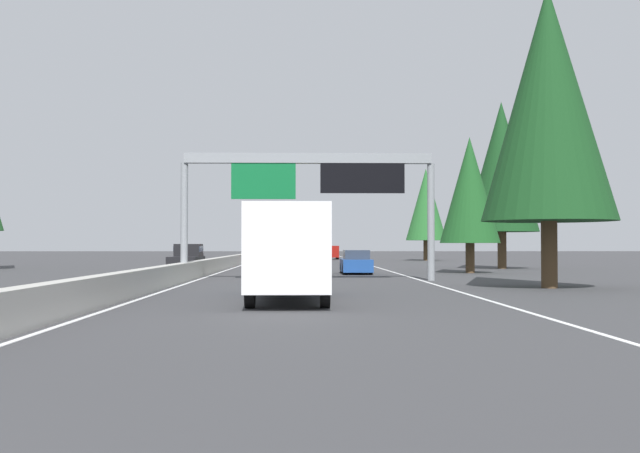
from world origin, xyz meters
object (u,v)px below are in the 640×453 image
object	(u,v)px
conifer_right_foreground	(548,103)
sedan_near_center	(356,263)
conifer_right_mid	(502,167)
minivan_far_center	(330,252)
pickup_distant_b	(301,259)
conifer_right_far	(426,205)
oncoming_near	(187,257)
oncoming_far	(193,255)
sign_gantry_overhead	(312,179)
sedan_distant_a	(266,256)
conifer_right_near	(470,190)
box_truck_mid_center	(289,250)

from	to	relation	value
conifer_right_foreground	sedan_near_center	bearing A→B (deg)	23.33
conifer_right_foreground	conifer_right_mid	world-z (taller)	conifer_right_mid
minivan_far_center	conifer_right_mid	size ratio (longest dim) A/B	0.40
minivan_far_center	conifer_right_foreground	size ratio (longest dim) A/B	0.40
pickup_distant_b	conifer_right_far	bearing A→B (deg)	-19.89
pickup_distant_b	oncoming_near	distance (m)	11.06
minivan_far_center	oncoming_far	bearing A→B (deg)	126.14
oncoming_far	conifer_right_mid	size ratio (longest dim) A/B	0.35
sign_gantry_overhead	conifer_right_far	world-z (taller)	conifer_right_far
conifer_right_foreground	sedan_distant_a	bearing A→B (deg)	15.93
pickup_distant_b	conifer_right_near	bearing A→B (deg)	-90.26
conifer_right_foreground	conifer_right_mid	distance (m)	26.74
box_truck_mid_center	conifer_right_foreground	size ratio (longest dim) A/B	0.67
sign_gantry_overhead	minivan_far_center	distance (m)	59.10
sign_gantry_overhead	conifer_right_mid	distance (m)	24.50
sedan_near_center	conifer_right_foreground	world-z (taller)	conifer_right_foreground
pickup_distant_b	sedan_near_center	distance (m)	3.68
oncoming_far	conifer_right_mid	xyz separation A→B (m)	(-27.94, -27.19, 7.01)
sign_gantry_overhead	pickup_distant_b	distance (m)	11.33
oncoming_near	conifer_right_near	bearing A→B (deg)	68.74
oncoming_near	oncoming_far	xyz separation A→B (m)	(29.54, 3.76, -0.23)
pickup_distant_b	conifer_right_far	world-z (taller)	conifer_right_far
sedan_distant_a	conifer_right_far	distance (m)	20.52
sedan_distant_a	minivan_far_center	size ratio (longest dim) A/B	0.88
conifer_right_foreground	conifer_right_mid	xyz separation A→B (m)	(26.29, -4.86, 0.03)
minivan_far_center	oncoming_far	distance (m)	19.41
sedan_near_center	box_truck_mid_center	bearing A→B (deg)	170.85
oncoming_far	conifer_right_far	bearing A→B (deg)	95.91
conifer_right_near	sedan_near_center	bearing A→B (deg)	99.98
oncoming_near	oncoming_far	distance (m)	29.78
oncoming_near	conifer_right_mid	bearing A→B (deg)	93.92
sedan_distant_a	conifer_right_mid	xyz separation A→B (m)	(-22.75, -18.86, 7.01)
oncoming_near	conifer_right_mid	xyz separation A→B (m)	(1.61, -23.43, 6.78)
sedan_near_center	minivan_far_center	size ratio (longest dim) A/B	0.88
box_truck_mid_center	conifer_right_mid	distance (m)	37.38
minivan_far_center	sedan_near_center	bearing A→B (deg)	179.73
pickup_distant_b	sedan_distant_a	world-z (taller)	pickup_distant_b
pickup_distant_b	minivan_far_center	distance (m)	48.48
sedan_distant_a	oncoming_near	size ratio (longest dim) A/B	0.79
sedan_near_center	pickup_distant_b	bearing A→B (deg)	68.52
sign_gantry_overhead	box_truck_mid_center	xyz separation A→B (m)	(-13.98, 0.88, -3.45)
conifer_right_near	conifer_right_far	size ratio (longest dim) A/B	0.82
pickup_distant_b	sedan_near_center	xyz separation A→B (m)	(-1.34, -3.42, -0.23)
sedan_distant_a	conifer_right_foreground	bearing A→B (deg)	-164.07
minivan_far_center	conifer_right_mid	distance (m)	41.58
sign_gantry_overhead	conifer_right_mid	size ratio (longest dim) A/B	1.00
conifer_right_near	sedan_distant_a	bearing A→B (deg)	24.49
conifer_right_near	conifer_right_mid	distance (m)	10.31
sedan_near_center	conifer_right_far	size ratio (longest dim) A/B	0.42
sign_gantry_overhead	pickup_distant_b	world-z (taller)	sign_gantry_overhead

